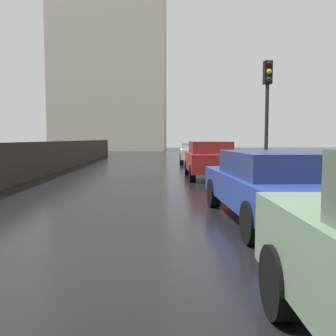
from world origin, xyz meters
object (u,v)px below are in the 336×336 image
Objects in this scene: car_blue_near_kerb at (270,184)px; car_red_far_ahead at (210,159)px; car_white_mid_road at (194,152)px; traffic_light at (267,98)px.

car_red_far_ahead is (-0.08, 7.67, 0.05)m from car_blue_near_kerb.
car_red_far_ahead is at bearing -88.33° from car_white_mid_road.
traffic_light reaches higher than car_white_mid_road.
car_blue_near_kerb is 1.17× the size of car_red_far_ahead.
car_red_far_ahead reaches higher than car_blue_near_kerb.
car_blue_near_kerb is 5.99m from traffic_light.
car_white_mid_road is at bearing 89.40° from car_red_far_ahead.
car_blue_near_kerb is 16.35m from car_white_mid_road.
car_blue_near_kerb is at bearing -105.58° from traffic_light.
car_red_far_ahead is at bearing 88.30° from car_blue_near_kerb.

